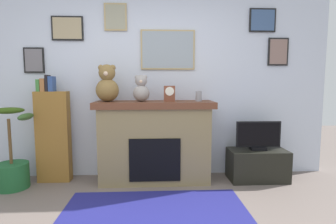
{
  "coord_description": "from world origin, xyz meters",
  "views": [
    {
      "loc": [
        0.19,
        -1.76,
        1.29
      ],
      "look_at": [
        0.37,
        1.69,
        0.91
      ],
      "focal_mm": 28.67,
      "sensor_mm": 36.0,
      "label": 1
    }
  ],
  "objects_px": {
    "teddy_bear_tan": "(107,85)",
    "mantel_clock": "(169,94)",
    "tv_stand": "(257,165)",
    "teddy_bear_cream": "(141,90)",
    "fireplace": "(155,141)",
    "candle_jar": "(199,96)",
    "potted_plant": "(11,166)",
    "bookshelf": "(53,134)",
    "television": "(258,136)"
  },
  "relations": [
    {
      "from": "mantel_clock",
      "to": "teddy_bear_cream",
      "type": "distance_m",
      "value": 0.36
    },
    {
      "from": "fireplace",
      "to": "bookshelf",
      "type": "relative_size",
      "value": 1.09
    },
    {
      "from": "mantel_clock",
      "to": "teddy_bear_tan",
      "type": "height_order",
      "value": "teddy_bear_tan"
    },
    {
      "from": "teddy_bear_tan",
      "to": "mantel_clock",
      "type": "bearing_deg",
      "value": -0.06
    },
    {
      "from": "potted_plant",
      "to": "mantel_clock",
      "type": "distance_m",
      "value": 2.13
    },
    {
      "from": "tv_stand",
      "to": "potted_plant",
      "type": "bearing_deg",
      "value": -177.6
    },
    {
      "from": "fireplace",
      "to": "television",
      "type": "height_order",
      "value": "fireplace"
    },
    {
      "from": "tv_stand",
      "to": "mantel_clock",
      "type": "height_order",
      "value": "mantel_clock"
    },
    {
      "from": "potted_plant",
      "to": "mantel_clock",
      "type": "relative_size",
      "value": 4.94
    },
    {
      "from": "tv_stand",
      "to": "candle_jar",
      "type": "relative_size",
      "value": 5.71
    },
    {
      "from": "teddy_bear_tan",
      "to": "teddy_bear_cream",
      "type": "distance_m",
      "value": 0.43
    },
    {
      "from": "fireplace",
      "to": "potted_plant",
      "type": "bearing_deg",
      "value": -174.06
    },
    {
      "from": "bookshelf",
      "to": "tv_stand",
      "type": "distance_m",
      "value": 2.71
    },
    {
      "from": "bookshelf",
      "to": "candle_jar",
      "type": "relative_size",
      "value": 10.55
    },
    {
      "from": "potted_plant",
      "to": "teddy_bear_cream",
      "type": "relative_size",
      "value": 2.9
    },
    {
      "from": "mantel_clock",
      "to": "candle_jar",
      "type": "bearing_deg",
      "value": 0.21
    },
    {
      "from": "bookshelf",
      "to": "potted_plant",
      "type": "xyz_separation_m",
      "value": [
        -0.43,
        -0.23,
        -0.35
      ]
    },
    {
      "from": "fireplace",
      "to": "mantel_clock",
      "type": "bearing_deg",
      "value": -5.72
    },
    {
      "from": "fireplace",
      "to": "mantel_clock",
      "type": "distance_m",
      "value": 0.65
    },
    {
      "from": "mantel_clock",
      "to": "teddy_bear_tan",
      "type": "distance_m",
      "value": 0.79
    },
    {
      "from": "bookshelf",
      "to": "television",
      "type": "height_order",
      "value": "bookshelf"
    },
    {
      "from": "tv_stand",
      "to": "teddy_bear_tan",
      "type": "xyz_separation_m",
      "value": [
        -1.95,
        0.03,
        1.06
      ]
    },
    {
      "from": "mantel_clock",
      "to": "teddy_bear_cream",
      "type": "relative_size",
      "value": 0.59
    },
    {
      "from": "bookshelf",
      "to": "teddy_bear_tan",
      "type": "xyz_separation_m",
      "value": [
        0.72,
        -0.07,
        0.63
      ]
    },
    {
      "from": "potted_plant",
      "to": "teddy_bear_tan",
      "type": "xyz_separation_m",
      "value": [
        1.15,
        0.16,
        0.98
      ]
    },
    {
      "from": "tv_stand",
      "to": "teddy_bear_tan",
      "type": "bearing_deg",
      "value": 179.04
    },
    {
      "from": "mantel_clock",
      "to": "teddy_bear_cream",
      "type": "xyz_separation_m",
      "value": [
        -0.36,
        0.0,
        0.05
      ]
    },
    {
      "from": "television",
      "to": "teddy_bear_tan",
      "type": "distance_m",
      "value": 2.07
    },
    {
      "from": "mantel_clock",
      "to": "tv_stand",
      "type": "bearing_deg",
      "value": -1.57
    },
    {
      "from": "television",
      "to": "candle_jar",
      "type": "distance_m",
      "value": 0.95
    },
    {
      "from": "potted_plant",
      "to": "fireplace",
      "type": "bearing_deg",
      "value": 5.94
    },
    {
      "from": "teddy_bear_tan",
      "to": "teddy_bear_cream",
      "type": "relative_size",
      "value": 1.38
    },
    {
      "from": "fireplace",
      "to": "candle_jar",
      "type": "relative_size",
      "value": 11.55
    },
    {
      "from": "candle_jar",
      "to": "mantel_clock",
      "type": "height_order",
      "value": "mantel_clock"
    },
    {
      "from": "fireplace",
      "to": "mantel_clock",
      "type": "height_order",
      "value": "mantel_clock"
    },
    {
      "from": "potted_plant",
      "to": "candle_jar",
      "type": "relative_size",
      "value": 7.5
    },
    {
      "from": "fireplace",
      "to": "tv_stand",
      "type": "xyz_separation_m",
      "value": [
        1.36,
        -0.05,
        -0.33
      ]
    },
    {
      "from": "bookshelf",
      "to": "potted_plant",
      "type": "height_order",
      "value": "bookshelf"
    },
    {
      "from": "tv_stand",
      "to": "television",
      "type": "relative_size",
      "value": 1.28
    },
    {
      "from": "potted_plant",
      "to": "teddy_bear_tan",
      "type": "bearing_deg",
      "value": 8.06
    },
    {
      "from": "candle_jar",
      "to": "television",
      "type": "bearing_deg",
      "value": -2.53
    },
    {
      "from": "candle_jar",
      "to": "teddy_bear_tan",
      "type": "height_order",
      "value": "teddy_bear_tan"
    },
    {
      "from": "television",
      "to": "teddy_bear_tan",
      "type": "xyz_separation_m",
      "value": [
        -1.95,
        0.03,
        0.67
      ]
    },
    {
      "from": "candle_jar",
      "to": "teddy_bear_cream",
      "type": "xyz_separation_m",
      "value": [
        -0.74,
        -0.0,
        0.09
      ]
    },
    {
      "from": "bookshelf",
      "to": "candle_jar",
      "type": "distance_m",
      "value": 1.95
    },
    {
      "from": "fireplace",
      "to": "potted_plant",
      "type": "distance_m",
      "value": 1.77
    },
    {
      "from": "mantel_clock",
      "to": "potted_plant",
      "type": "bearing_deg",
      "value": -175.21
    },
    {
      "from": "television",
      "to": "mantel_clock",
      "type": "distance_m",
      "value": 1.3
    },
    {
      "from": "bookshelf",
      "to": "teddy_bear_cream",
      "type": "xyz_separation_m",
      "value": [
        1.15,
        -0.07,
        0.58
      ]
    },
    {
      "from": "mantel_clock",
      "to": "fireplace",
      "type": "bearing_deg",
      "value": 174.28
    }
  ]
}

